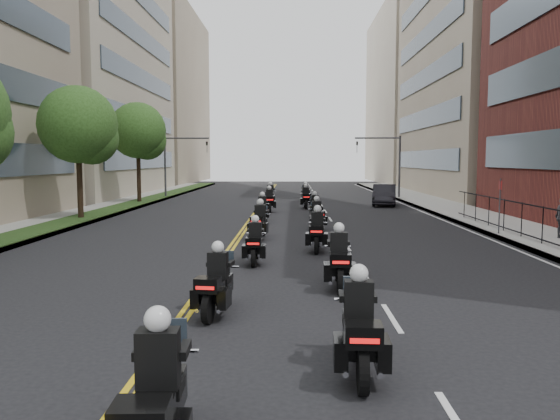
# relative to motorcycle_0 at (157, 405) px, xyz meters

# --- Properties ---
(sidewalk_right) EXTENTS (4.00, 90.00, 0.15)m
(sidewalk_right) POSITION_rel_motorcycle_0_xyz_m (12.55, 25.96, -0.65)
(sidewalk_right) COLOR gray
(sidewalk_right) RESTS_ON ground
(sidewalk_left) EXTENTS (4.00, 90.00, 0.15)m
(sidewalk_left) POSITION_rel_motorcycle_0_xyz_m (-11.45, 25.96, -0.65)
(sidewalk_left) COLOR gray
(sidewalk_left) RESTS_ON ground
(grass_strip) EXTENTS (2.00, 90.00, 0.04)m
(grass_strip) POSITION_rel_motorcycle_0_xyz_m (-10.65, 25.96, -0.56)
(grass_strip) COLOR #1D3A15
(grass_strip) RESTS_ON sidewalk_left
(building_right_tan) EXTENTS (15.11, 28.00, 30.00)m
(building_right_tan) POSITION_rel_motorcycle_0_xyz_m (22.03, 48.96, 14.27)
(building_right_tan) COLOR gray
(building_right_tan) RESTS_ON ground
(building_right_far) EXTENTS (15.00, 28.00, 26.00)m
(building_right_far) POSITION_rel_motorcycle_0_xyz_m (22.05, 78.96, 12.27)
(building_right_far) COLOR #AA9989
(building_right_far) RESTS_ON ground
(building_left_mid) EXTENTS (16.11, 28.00, 34.00)m
(building_left_mid) POSITION_rel_motorcycle_0_xyz_m (-21.42, 48.96, 16.27)
(building_left_mid) COLOR #AA9989
(building_left_mid) RESTS_ON ground
(building_left_far) EXTENTS (16.00, 28.00, 26.00)m
(building_left_far) POSITION_rel_motorcycle_0_xyz_m (-21.45, 78.96, 12.27)
(building_left_far) COLOR gray
(building_left_far) RESTS_ON ground
(street_trees) EXTENTS (4.40, 38.40, 7.98)m
(street_trees) POSITION_rel_motorcycle_0_xyz_m (-10.49, 19.57, 4.40)
(street_trees) COLOR #322216
(street_trees) RESTS_ON ground
(traffic_signal_right) EXTENTS (4.09, 0.20, 5.60)m
(traffic_signal_right) POSITION_rel_motorcycle_0_xyz_m (10.09, 42.96, 2.97)
(traffic_signal_right) COLOR #3F3F44
(traffic_signal_right) RESTS_ON ground
(traffic_signal_left) EXTENTS (4.09, 0.20, 5.60)m
(traffic_signal_left) POSITION_rel_motorcycle_0_xyz_m (-8.98, 42.96, 2.97)
(traffic_signal_left) COLOR #3F3F44
(traffic_signal_left) RESTS_ON ground
(motorcycle_0) EXTENTS (0.61, 2.50, 1.84)m
(motorcycle_0) POSITION_rel_motorcycle_0_xyz_m (0.00, 0.00, 0.00)
(motorcycle_0) COLOR black
(motorcycle_0) RESTS_ON ground
(motorcycle_1) EXTENTS (0.58, 2.45, 1.81)m
(motorcycle_1) POSITION_rel_motorcycle_0_xyz_m (2.63, 2.75, -0.01)
(motorcycle_1) COLOR black
(motorcycle_1) RESTS_ON ground
(motorcycle_2) EXTENTS (0.67, 2.27, 1.67)m
(motorcycle_2) POSITION_rel_motorcycle_0_xyz_m (-0.17, 6.14, -0.07)
(motorcycle_2) COLOR black
(motorcycle_2) RESTS_ON ground
(motorcycle_3) EXTENTS (0.57, 2.43, 1.79)m
(motorcycle_3) POSITION_rel_motorcycle_0_xyz_m (2.81, 8.81, -0.02)
(motorcycle_3) COLOR black
(motorcycle_3) RESTS_ON ground
(motorcycle_4) EXTENTS (0.51, 2.22, 1.64)m
(motorcycle_4) POSITION_rel_motorcycle_0_xyz_m (0.27, 12.26, -0.08)
(motorcycle_4) COLOR black
(motorcycle_4) RESTS_ON ground
(motorcycle_5) EXTENTS (0.63, 2.40, 1.77)m
(motorcycle_5) POSITION_rel_motorcycle_0_xyz_m (2.49, 14.82, -0.03)
(motorcycle_5) COLOR black
(motorcycle_5) RESTS_ON ground
(motorcycle_6) EXTENTS (0.68, 2.41, 1.78)m
(motorcycle_6) POSITION_rel_motorcycle_0_xyz_m (0.09, 17.99, -0.03)
(motorcycle_6) COLOR black
(motorcycle_6) RESTS_ON ground
(motorcycle_7) EXTENTS (0.65, 2.29, 1.69)m
(motorcycle_7) POSITION_rel_motorcycle_0_xyz_m (2.76, 21.20, -0.06)
(motorcycle_7) COLOR black
(motorcycle_7) RESTS_ON ground
(motorcycle_8) EXTENTS (0.53, 2.29, 1.69)m
(motorcycle_8) POSITION_rel_motorcycle_0_xyz_m (-0.17, 24.58, -0.06)
(motorcycle_8) COLOR black
(motorcycle_8) RESTS_ON ground
(motorcycle_9) EXTENTS (0.62, 2.16, 1.59)m
(motorcycle_9) POSITION_rel_motorcycle_0_xyz_m (2.90, 26.95, -0.10)
(motorcycle_9) COLOR black
(motorcycle_9) RESTS_ON ground
(motorcycle_10) EXTENTS (0.63, 2.38, 1.76)m
(motorcycle_10) POSITION_rel_motorcycle_0_xyz_m (-0.02, 30.54, -0.03)
(motorcycle_10) COLOR black
(motorcycle_10) RESTS_ON ground
(motorcycle_11) EXTENTS (0.56, 2.39, 1.76)m
(motorcycle_11) POSITION_rel_motorcycle_0_xyz_m (2.48, 33.15, -0.03)
(motorcycle_11) COLOR black
(motorcycle_11) RESTS_ON ground
(motorcycle_12) EXTENTS (0.62, 2.44, 1.80)m
(motorcycle_12) POSITION_rel_motorcycle_0_xyz_m (-0.20, 36.09, -0.02)
(motorcycle_12) COLOR black
(motorcycle_12) RESTS_ON ground
(motorcycle_13) EXTENTS (0.63, 2.23, 1.65)m
(motorcycle_13) POSITION_rel_motorcycle_0_xyz_m (2.63, 39.75, -0.08)
(motorcycle_13) COLOR black
(motorcycle_13) RESTS_ON ground
(parked_sedan) EXTENTS (2.51, 5.09, 1.60)m
(parked_sedan) POSITION_rel_motorcycle_0_xyz_m (8.55, 35.88, 0.07)
(parked_sedan) COLOR black
(parked_sedan) RESTS_ON ground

